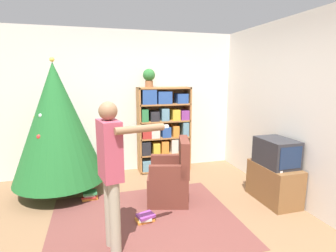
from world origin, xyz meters
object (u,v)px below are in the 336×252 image
bookshelf (163,129)px  potted_plant (149,77)px  television (276,152)px  armchair (171,180)px  christmas_tree (57,123)px  standing_person (111,166)px

bookshelf → potted_plant: 1.01m
television → armchair: armchair is taller
armchair → television: bearing=89.9°
armchair → potted_plant: (-0.03, 1.28, 1.45)m
christmas_tree → potted_plant: size_ratio=6.23×
armchair → potted_plant: potted_plant is taller
standing_person → potted_plant: (0.85, 2.16, 0.86)m
armchair → christmas_tree: bearing=-99.9°
christmas_tree → potted_plant: bearing=19.5°
bookshelf → potted_plant: size_ratio=4.82×
armchair → standing_person: (-0.87, -0.88, 0.59)m
christmas_tree → armchair: christmas_tree is taller
potted_plant → bookshelf: bearing=-2.4°
christmas_tree → standing_person: 1.76m
television → christmas_tree: bearing=158.9°
bookshelf → television: bookshelf is taller
bookshelf → christmas_tree: christmas_tree is taller
bookshelf → armchair: size_ratio=1.72×
christmas_tree → standing_person: (0.67, -1.62, -0.19)m
christmas_tree → standing_person: bearing=-67.5°
bookshelf → standing_person: size_ratio=1.03×
christmas_tree → bookshelf: bearing=16.5°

